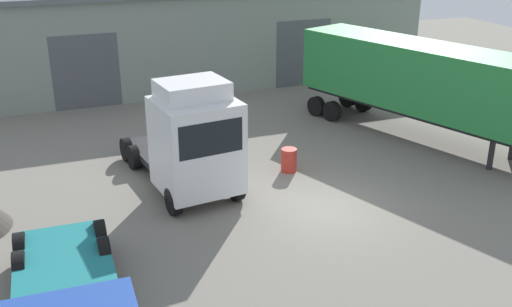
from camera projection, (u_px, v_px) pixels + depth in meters
ground_plane at (325, 210)px, 19.28m from camera, size 60.00×60.00×0.00m
warehouse_building at (184, 34)px, 33.27m from camera, size 26.75×7.12×5.30m
tractor_unit_white at (192, 142)px, 19.68m from camera, size 3.22×6.39×4.04m
container_trailer_green at (425, 80)px, 24.51m from camera, size 6.24×11.86×3.98m
oil_drum at (289, 160)px, 22.06m from camera, size 0.58×0.58×0.88m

